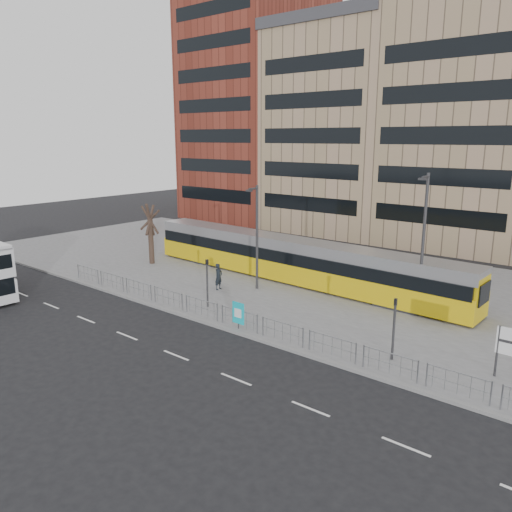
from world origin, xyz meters
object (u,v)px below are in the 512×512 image
Objects in this scene: pedestrian at (219,277)px; traffic_light_east at (394,321)px; tram at (293,260)px; lamp_post_east at (423,240)px; bare_tree at (149,202)px; ad_panel at (238,313)px; traffic_light_west at (207,277)px; lamp_post_west at (256,233)px.

traffic_light_east is at bearing -109.00° from pedestrian.
tram is at bearing 128.65° from traffic_light_east.
bare_tree is (-22.57, -1.80, 0.63)m from lamp_post_east.
lamp_post_east reaches higher than bare_tree.
traffic_light_west reaches higher than ad_panel.
tram is 10.42m from ad_panel.
traffic_light_east is 24.71m from bare_tree.
tram reaches higher than traffic_light_east.
ad_panel is 4.42m from traffic_light_west.
traffic_light_west and traffic_light_east have the same top height.
lamp_post_east is at bearing -6.11° from tram.
traffic_light_east is (12.38, 0.11, 0.00)m from traffic_light_west.
tram is at bearing 98.27° from traffic_light_west.
traffic_light_east is at bearing 12.26° from ad_panel.
ad_panel is 0.83× the size of pedestrian.
lamp_post_west is at bearing -54.77° from pedestrian.
traffic_light_east is 0.42× the size of bare_tree.
bare_tree reaches higher than lamp_post_west.
lamp_post_east reaches higher than lamp_post_west.
lamp_post_east is 1.16× the size of bare_tree.
bare_tree is (-9.60, 1.87, 4.35)m from pedestrian.
pedestrian is 14.75m from traffic_light_east.
traffic_light_west is 5.37m from lamp_post_west.
lamp_post_west is at bearing -170.33° from lamp_post_east.
lamp_post_east is at bearing 51.15° from ad_panel.
bare_tree is (-12.40, -3.26, 3.68)m from tram.
lamp_post_east is (-1.42, 6.72, 2.67)m from traffic_light_east.
lamp_post_west reaches higher than pedestrian.
lamp_post_east is (12.98, 3.67, 3.71)m from pedestrian.
traffic_light_west is 13.19m from lamp_post_east.
pedestrian is 0.25× the size of lamp_post_west.
tram is 14.20m from traffic_light_east.
ad_panel is 8.29m from lamp_post_west.
tram is at bearing 108.70° from ad_panel.
traffic_light_east is 13.48m from lamp_post_west.
traffic_light_west is 13.08m from bare_tree.
bare_tree is (-11.61, 5.03, 3.31)m from traffic_light_west.
tram is 13.34m from bare_tree.
tram reaches higher than traffic_light_west.
lamp_post_east is (6.98, 8.43, 3.74)m from ad_panel.
traffic_light_west is 12.38m from traffic_light_east.
traffic_light_east is 0.36× the size of lamp_post_east.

